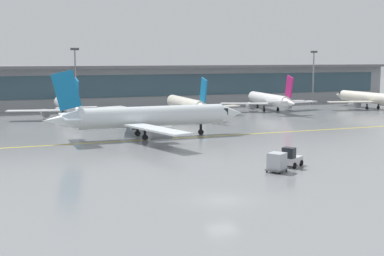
% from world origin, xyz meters
% --- Properties ---
extents(ground_plane, '(400.00, 400.00, 0.00)m').
position_xyz_m(ground_plane, '(0.00, 0.00, 0.00)').
color(ground_plane, gray).
extents(taxiway_centreline_stripe, '(110.00, 1.28, 0.01)m').
position_xyz_m(taxiway_centreline_stripe, '(4.03, 32.11, 0.00)').
color(taxiway_centreline_stripe, yellow).
rests_on(taxiway_centreline_stripe, ground_plane).
extents(terminal_concourse, '(171.01, 11.00, 9.60)m').
position_xyz_m(terminal_concourse, '(0.00, 83.53, 4.92)').
color(terminal_concourse, '#9EA3A8').
rests_on(terminal_concourse, ground_plane).
extents(gate_airplane_2, '(22.34, 24.04, 7.96)m').
position_xyz_m(gate_airplane_2, '(-4.48, 62.44, 2.39)').
color(gate_airplane_2, white).
rests_on(gate_airplane_2, ground_plane).
extents(gate_airplane_3, '(22.36, 23.99, 7.96)m').
position_xyz_m(gate_airplane_3, '(17.49, 57.56, 2.39)').
color(gate_airplane_3, silver).
rests_on(gate_airplane_3, ground_plane).
extents(gate_airplane_4, '(22.30, 24.06, 7.96)m').
position_xyz_m(gate_airplane_4, '(38.01, 61.95, 2.39)').
color(gate_airplane_4, white).
rests_on(gate_airplane_4, ground_plane).
extents(gate_airplane_5, '(22.34, 24.03, 7.96)m').
position_xyz_m(gate_airplane_5, '(61.52, 58.37, 2.39)').
color(gate_airplane_5, silver).
rests_on(gate_airplane_5, ground_plane).
extents(taxiing_regional_jet, '(29.47, 27.49, 9.79)m').
position_xyz_m(taxiing_regional_jet, '(3.65, 34.11, 2.94)').
color(taxiing_regional_jet, white).
rests_on(taxiing_regional_jet, ground_plane).
extents(baggage_tug, '(2.94, 2.62, 2.10)m').
position_xyz_m(baggage_tug, '(12.01, 9.47, 0.89)').
color(baggage_tug, silver).
rests_on(baggage_tug, ground_plane).
extents(cargo_dolly_lead, '(2.63, 2.50, 1.94)m').
position_xyz_m(cargo_dolly_lead, '(9.32, 7.68, 1.05)').
color(cargo_dolly_lead, '#595B60').
rests_on(cargo_dolly_lead, ground_plane).
extents(apron_light_mast_1, '(1.80, 0.36, 13.44)m').
position_xyz_m(apron_light_mast_1, '(-0.96, 76.45, 7.40)').
color(apron_light_mast_1, gray).
rests_on(apron_light_mast_1, ground_plane).
extents(apron_light_mast_2, '(1.80, 0.36, 13.04)m').
position_xyz_m(apron_light_mast_2, '(56.80, 73.89, 7.20)').
color(apron_light_mast_2, gray).
rests_on(apron_light_mast_2, ground_plane).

